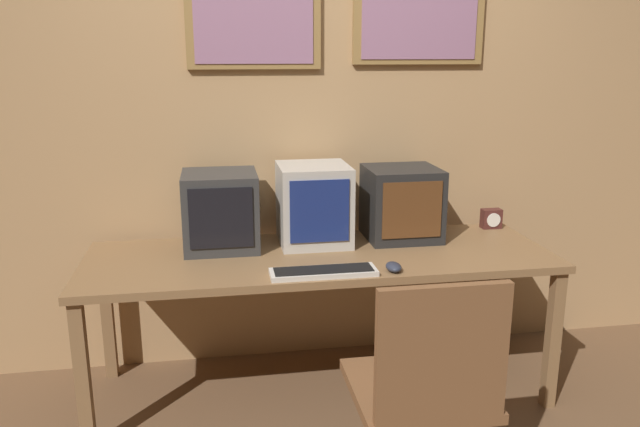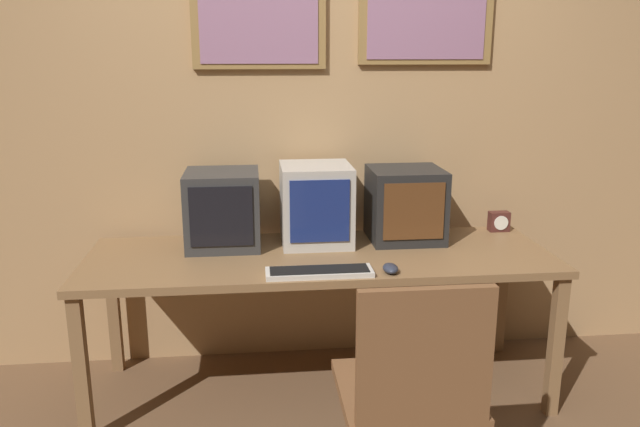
% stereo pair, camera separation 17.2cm
% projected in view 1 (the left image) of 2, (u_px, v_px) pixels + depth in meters
% --- Properties ---
extents(wall_back, '(8.00, 0.08, 2.60)m').
position_uv_depth(wall_back, '(306.00, 118.00, 3.24)').
color(wall_back, tan).
rests_on(wall_back, ground_plane).
extents(desk, '(2.19, 0.74, 0.72)m').
position_uv_depth(desk, '(320.00, 266.00, 2.96)').
color(desk, olive).
rests_on(desk, ground_plane).
extents(monitor_left, '(0.35, 0.36, 0.37)m').
position_uv_depth(monitor_left, '(221.00, 211.00, 3.00)').
color(monitor_left, '#333333').
rests_on(monitor_left, desk).
extents(monitor_center, '(0.34, 0.36, 0.39)m').
position_uv_depth(monitor_center, '(313.00, 204.00, 3.08)').
color(monitor_center, '#B7B2A8').
rests_on(monitor_center, desk).
extents(monitor_right, '(0.36, 0.35, 0.36)m').
position_uv_depth(monitor_right, '(402.00, 203.00, 3.16)').
color(monitor_right, black).
rests_on(monitor_right, desk).
extents(keyboard_main, '(0.46, 0.13, 0.03)m').
position_uv_depth(keyboard_main, '(323.00, 272.00, 2.66)').
color(keyboard_main, beige).
rests_on(keyboard_main, desk).
extents(mouse_near_keyboard, '(0.07, 0.10, 0.04)m').
position_uv_depth(mouse_near_keyboard, '(394.00, 267.00, 2.71)').
color(mouse_near_keyboard, '#282D3D').
rests_on(mouse_near_keyboard, desk).
extents(desk_clock, '(0.11, 0.06, 0.10)m').
position_uv_depth(desk_clock, '(491.00, 219.00, 3.37)').
color(desk_clock, '#4C231E').
rests_on(desk_clock, desk).
extents(office_chair, '(0.51, 0.51, 0.93)m').
position_uv_depth(office_chair, '(423.00, 410.00, 2.25)').
color(office_chair, black).
rests_on(office_chair, ground_plane).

